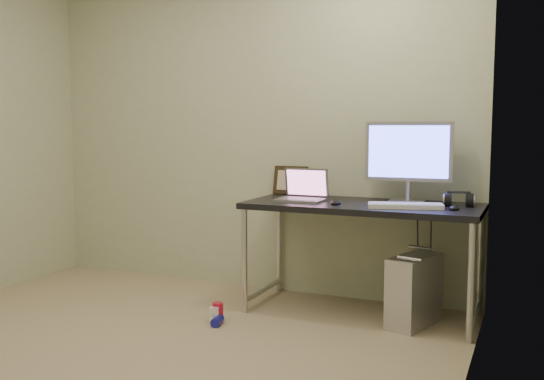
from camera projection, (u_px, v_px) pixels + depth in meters
The scene contains 18 objects.
floor at pixel (107, 366), 3.19m from camera, with size 3.50×3.50×0.00m, color tan.
wall_back at pixel (250, 127), 4.65m from camera, with size 3.50×0.02×2.50m, color beige.
wall_right at pixel (460, 128), 2.36m from camera, with size 0.02×3.50×2.50m, color beige.
desk at pixel (362, 215), 4.01m from camera, with size 1.53×0.67×0.75m.
tower_computer at pixel (414, 290), 3.82m from camera, with size 0.30×0.46×0.48m.
cable_a at pixel (418, 251), 4.17m from camera, with size 0.01×0.01×0.70m, color black.
cable_b at pixel (431, 256), 4.12m from camera, with size 0.01×0.01×0.72m, color black.
can_red at pixel (218, 313), 3.89m from camera, with size 0.07×0.07×0.13m, color red.
can_white at pixel (214, 316), 3.85m from camera, with size 0.06×0.06×0.11m, color white.
can_blue at pixel (217, 321), 3.83m from camera, with size 0.06×0.06×0.11m, color #191B9D.
laptop at pixel (303, 193), 4.14m from camera, with size 0.31×0.26×0.22m.
monitor at pixel (409, 155), 4.01m from camera, with size 0.57×0.18×0.54m.
keyboard at pixel (405, 206), 3.77m from camera, with size 0.46×0.15×0.03m, color white.
mouse_right at pixel (454, 207), 3.68m from camera, with size 0.06×0.10×0.03m, color black.
mouse_left at pixel (336, 202), 3.93m from camera, with size 0.06×0.10×0.03m, color black.
headphones at pixel (459, 201), 3.84m from camera, with size 0.19×0.12×0.12m.
picture_frame at pixel (290, 180), 4.51m from camera, with size 0.26×0.03×0.21m, color black.
webcam at pixel (314, 184), 4.39m from camera, with size 0.05×0.04×0.13m.
Camera 1 is at (2.03, -2.46, 1.25)m, focal length 40.00 mm.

